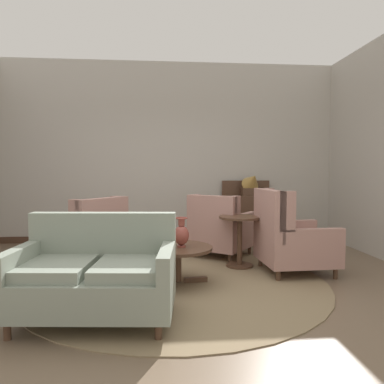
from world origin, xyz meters
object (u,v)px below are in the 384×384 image
at_px(armchair_near_window, 220,230).
at_px(sideboard, 248,215).
at_px(armchair_near_sideboard, 290,239).
at_px(side_table, 240,236).
at_px(settee, 96,276).
at_px(porcelain_vase, 181,234).
at_px(gramophone, 252,183).
at_px(armchair_back_corner, 90,238).
at_px(coffee_table, 177,254).

height_order(armchair_near_window, sideboard, sideboard).
distance_m(armchair_near_sideboard, side_table, 0.67).
distance_m(settee, side_table, 2.34).
bearing_deg(settee, side_table, 49.80).
bearing_deg(porcelain_vase, gramophone, 58.77).
relative_size(settee, side_table, 2.07).
bearing_deg(armchair_back_corner, armchair_near_sideboard, 117.81).
height_order(settee, side_table, settee).
relative_size(armchair_near_sideboard, armchair_near_window, 0.95).
relative_size(armchair_back_corner, sideboard, 1.04).
height_order(armchair_near_sideboard, armchair_near_window, armchair_near_sideboard).
bearing_deg(settee, armchair_near_sideboard, 35.60).
relative_size(porcelain_vase, armchair_near_sideboard, 0.32).
xyz_separation_m(porcelain_vase, side_table, (0.84, 0.70, -0.17)).
distance_m(porcelain_vase, armchair_back_corner, 1.50).
bearing_deg(armchair_near_sideboard, porcelain_vase, 102.66).
relative_size(porcelain_vase, armchair_back_corner, 0.29).
distance_m(settee, gramophone, 4.04).
xyz_separation_m(porcelain_vase, sideboard, (1.38, 2.44, -0.10)).
bearing_deg(coffee_table, side_table, 37.11).
bearing_deg(gramophone, sideboard, 117.95).
height_order(porcelain_vase, gramophone, gramophone).
height_order(coffee_table, armchair_near_sideboard, armchair_near_sideboard).
height_order(armchair_back_corner, armchair_near_sideboard, armchair_near_sideboard).
distance_m(armchair_back_corner, sideboard, 3.04).
relative_size(armchair_near_window, side_table, 1.63).
bearing_deg(armchair_back_corner, side_table, 123.59).
height_order(coffee_table, porcelain_vase, porcelain_vase).
bearing_deg(sideboard, porcelain_vase, -119.46).
relative_size(side_table, sideboard, 0.62).
xyz_separation_m(coffee_table, gramophone, (1.47, 2.32, 0.75)).
bearing_deg(armchair_near_window, side_table, 141.77).
bearing_deg(porcelain_vase, armchair_near_sideboard, 14.94).
bearing_deg(coffee_table, armchair_near_sideboard, 13.56).
bearing_deg(gramophone, armchair_near_sideboard, -89.66).
xyz_separation_m(armchair_near_sideboard, armchair_near_window, (-0.76, 0.95, -0.02)).
distance_m(coffee_table, armchair_back_corner, 1.43).
bearing_deg(side_table, porcelain_vase, -140.30).
height_order(porcelain_vase, armchair_near_sideboard, armchair_near_sideboard).
distance_m(porcelain_vase, armchair_near_sideboard, 1.49).
bearing_deg(armchair_near_window, armchair_near_sideboard, 165.67).
xyz_separation_m(coffee_table, side_table, (0.89, 0.68, 0.07)).
xyz_separation_m(armchair_near_sideboard, sideboard, (-0.06, 2.06, 0.06)).
relative_size(sideboard, gramophone, 2.29).
distance_m(sideboard, gramophone, 0.62).
height_order(coffee_table, settee, settee).
bearing_deg(side_table, sideboard, 72.94).
height_order(armchair_back_corner, side_table, armchair_back_corner).
height_order(armchair_back_corner, sideboard, sideboard).
height_order(armchair_near_sideboard, sideboard, sideboard).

